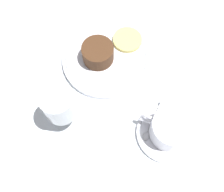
{
  "coord_description": "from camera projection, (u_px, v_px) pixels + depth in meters",
  "views": [
    {
      "loc": [
        -0.15,
        0.28,
        0.59
      ],
      "look_at": [
        -0.05,
        0.07,
        0.04
      ],
      "focal_mm": 42.0,
      "sensor_mm": 36.0,
      "label": 1
    }
  ],
  "objects": [
    {
      "name": "spoon",
      "position": [
        151.0,
        125.0,
        0.6
      ],
      "size": [
        0.02,
        0.11,
        0.0
      ],
      "color": "silver",
      "rests_on": "saucer"
    },
    {
      "name": "wine_glass",
      "position": [
        60.0,
        105.0,
        0.54
      ],
      "size": [
        0.07,
        0.07,
        0.13
      ],
      "color": "silver",
      "rests_on": "ground_plane"
    },
    {
      "name": "chocolate_truffle",
      "position": [
        49.0,
        103.0,
        0.62
      ],
      "size": [
        0.02,
        0.02,
        0.02
      ],
      "color": "black",
      "rests_on": "ground_plane"
    },
    {
      "name": "dinner_plate",
      "position": [
        106.0,
        59.0,
        0.67
      ],
      "size": [
        0.22,
        0.22,
        0.01
      ],
      "color": "white",
      "rests_on": "ground_plane"
    },
    {
      "name": "coffee_cup",
      "position": [
        170.0,
        129.0,
        0.56
      ],
      "size": [
        0.11,
        0.09,
        0.06
      ],
      "color": "white",
      "rests_on": "saucer"
    },
    {
      "name": "fork",
      "position": [
        49.0,
        35.0,
        0.71
      ],
      "size": [
        0.02,
        0.2,
        0.01
      ],
      "color": "silver",
      "rests_on": "ground_plane"
    },
    {
      "name": "ground_plane",
      "position": [
        104.0,
        71.0,
        0.67
      ],
      "size": [
        3.0,
        3.0,
        0.0
      ],
      "primitive_type": "plane",
      "color": "white"
    },
    {
      "name": "pineapple_slice",
      "position": [
        127.0,
        40.0,
        0.68
      ],
      "size": [
        0.08,
        0.08,
        0.01
      ],
      "color": "#EFE075",
      "rests_on": "dinner_plate"
    },
    {
      "name": "dessert_cake",
      "position": [
        98.0,
        53.0,
        0.65
      ],
      "size": [
        0.08,
        0.08,
        0.04
      ],
      "color": "#4C2D19",
      "rests_on": "dinner_plate"
    },
    {
      "name": "saucer",
      "position": [
        166.0,
        133.0,
        0.6
      ],
      "size": [
        0.14,
        0.14,
        0.01
      ],
      "color": "white",
      "rests_on": "ground_plane"
    }
  ]
}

